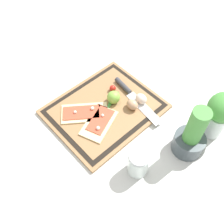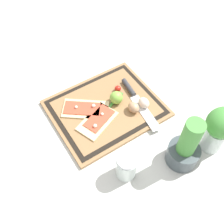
# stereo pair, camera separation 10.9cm
# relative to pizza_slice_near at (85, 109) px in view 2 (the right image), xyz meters

# --- Properties ---
(ground_plane) EXTENTS (6.00, 6.00, 0.00)m
(ground_plane) POSITION_rel_pizza_slice_near_xyz_m (-0.08, 0.04, -0.02)
(ground_plane) COLOR silver
(cutting_board) EXTENTS (0.46, 0.38, 0.02)m
(cutting_board) POSITION_rel_pizza_slice_near_xyz_m (-0.08, 0.04, -0.01)
(cutting_board) COLOR #997047
(cutting_board) RESTS_ON ground_plane
(pizza_slice_near) EXTENTS (0.21, 0.20, 0.02)m
(pizza_slice_near) POSITION_rel_pizza_slice_near_xyz_m (0.00, 0.00, 0.00)
(pizza_slice_near) COLOR beige
(pizza_slice_near) RESTS_ON cutting_board
(pizza_slice_far) EXTENTS (0.19, 0.15, 0.02)m
(pizza_slice_far) POSITION_rel_pizza_slice_near_xyz_m (-0.02, 0.08, 0.00)
(pizza_slice_far) COLOR beige
(pizza_slice_far) RESTS_ON cutting_board
(knife) EXTENTS (0.07, 0.30, 0.02)m
(knife) POSITION_rel_pizza_slice_near_xyz_m (-0.22, 0.05, 0.00)
(knife) COLOR silver
(knife) RESTS_ON cutting_board
(egg_brown) EXTENTS (0.04, 0.05, 0.04)m
(egg_brown) POSITION_rel_pizza_slice_near_xyz_m (-0.17, 0.12, 0.02)
(egg_brown) COLOR tan
(egg_brown) RESTS_ON cutting_board
(egg_pink) EXTENTS (0.04, 0.05, 0.04)m
(egg_pink) POSITION_rel_pizza_slice_near_xyz_m (-0.22, 0.12, 0.02)
(egg_pink) COLOR beige
(egg_pink) RESTS_ON cutting_board
(lime) EXTENTS (0.06, 0.06, 0.06)m
(lime) POSITION_rel_pizza_slice_near_xyz_m (-0.14, 0.04, 0.02)
(lime) COLOR #7FB742
(lime) RESTS_ON cutting_board
(cherry_tomato_red) EXTENTS (0.03, 0.03, 0.03)m
(cherry_tomato_red) POSITION_rel_pizza_slice_near_xyz_m (-0.18, -0.01, 0.01)
(cherry_tomato_red) COLOR red
(cherry_tomato_red) RESTS_ON cutting_board
(scallion_bunch) EXTENTS (0.23, 0.13, 0.01)m
(scallion_bunch) POSITION_rel_pizza_slice_near_xyz_m (-0.07, 0.06, -0.00)
(scallion_bunch) COLOR #47933D
(scallion_bunch) RESTS_ON cutting_board
(herb_pot) EXTENTS (0.12, 0.12, 0.24)m
(herb_pot) POSITION_rel_pizza_slice_near_xyz_m (-0.20, 0.39, 0.06)
(herb_pot) COLOR #3D474C
(herb_pot) RESTS_ON ground_plane
(sauce_jar) EXTENTS (0.07, 0.07, 0.11)m
(sauce_jar) POSITION_rel_pizza_slice_near_xyz_m (0.01, 0.32, 0.03)
(sauce_jar) COLOR silver
(sauce_jar) RESTS_ON ground_plane
(herb_glass) EXTENTS (0.13, 0.11, 0.21)m
(herb_glass) POSITION_rel_pizza_slice_near_xyz_m (-0.33, 0.41, 0.11)
(herb_glass) COLOR silver
(herb_glass) RESTS_ON ground_plane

